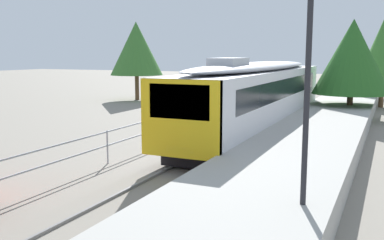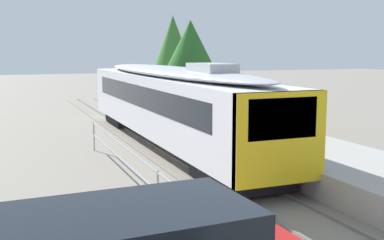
% 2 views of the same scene
% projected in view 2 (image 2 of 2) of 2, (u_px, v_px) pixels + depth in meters
% --- Properties ---
extents(ground_plane, '(160.00, 160.00, 0.00)m').
position_uv_depth(ground_plane, '(157.00, 205.00, 13.39)').
color(ground_plane, gray).
extents(track_rails, '(3.20, 60.00, 0.14)m').
position_uv_depth(track_rails, '(250.00, 192.00, 14.50)').
color(track_rails, gray).
rests_on(track_rails, ground).
extents(commuter_train, '(2.82, 18.55, 3.74)m').
position_uv_depth(commuter_train, '(169.00, 100.00, 21.05)').
color(commuter_train, silver).
rests_on(commuter_train, track_rails).
extents(station_platform, '(3.90, 60.00, 0.90)m').
position_uv_depth(station_platform, '(337.00, 169.00, 15.65)').
color(station_platform, '#A8A59E').
rests_on(station_platform, ground).
extents(tree_behind_carpark, '(3.72, 3.72, 7.01)m').
position_uv_depth(tree_behind_carpark, '(173.00, 48.00, 36.24)').
color(tree_behind_carpark, brown).
rests_on(tree_behind_carpark, ground).
extents(tree_distant_left, '(4.69, 4.69, 6.16)m').
position_uv_depth(tree_distant_left, '(190.00, 58.00, 28.70)').
color(tree_distant_left, brown).
rests_on(tree_distant_left, ground).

